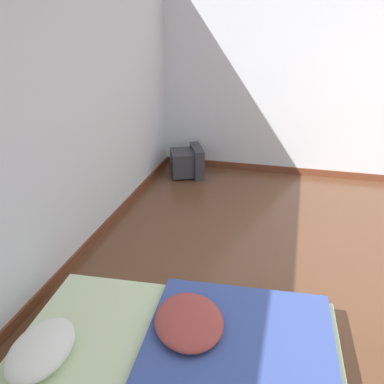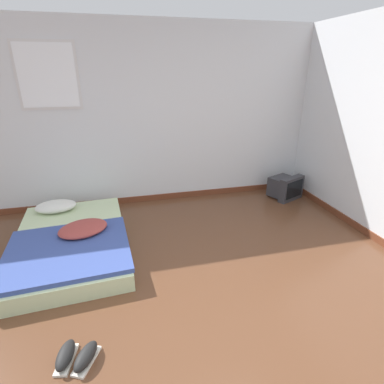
# 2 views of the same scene
# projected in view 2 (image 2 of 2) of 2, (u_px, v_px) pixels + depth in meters

# --- Properties ---
(ground_plane) EXTENTS (20.00, 20.00, 0.00)m
(ground_plane) POSITION_uv_depth(u_px,v_px,m) (194.00, 349.00, 2.26)
(ground_plane) COLOR brown
(wall_back) EXTENTS (7.51, 0.08, 2.60)m
(wall_back) POSITION_uv_depth(u_px,v_px,m) (144.00, 119.00, 4.37)
(wall_back) COLOR silver
(wall_back) RESTS_ON ground_plane
(mattress_bed) EXTENTS (1.34, 1.99, 0.33)m
(mattress_bed) POSITION_uv_depth(u_px,v_px,m) (71.00, 240.00, 3.47)
(mattress_bed) COLOR beige
(mattress_bed) RESTS_ON ground_plane
(crt_tv) EXTENTS (0.55, 0.53, 0.38)m
(crt_tv) POSITION_uv_depth(u_px,v_px,m) (285.00, 187.00, 4.87)
(crt_tv) COLOR #333338
(crt_tv) RESTS_ON ground_plane
(sneaker_pair) EXTENTS (0.33, 0.33, 0.10)m
(sneaker_pair) POSITION_uv_depth(u_px,v_px,m) (76.00, 356.00, 2.15)
(sneaker_pair) COLOR silver
(sneaker_pair) RESTS_ON ground_plane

